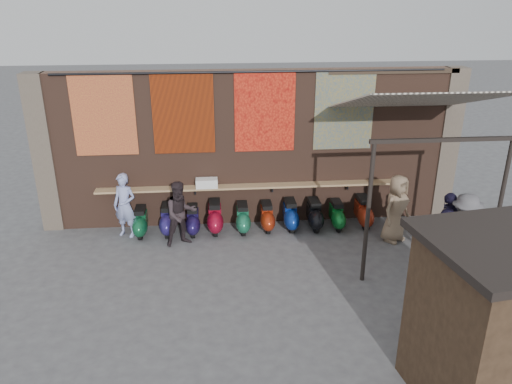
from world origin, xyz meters
TOP-DOWN VIEW (x-y plane):
  - ground at (0.00, 0.00)m, footprint 70.00×70.00m
  - brick_wall at (0.00, 2.70)m, footprint 10.00×0.40m
  - pier_left at (-5.20, 2.70)m, footprint 0.50×0.50m
  - pier_right at (5.20, 2.70)m, footprint 0.50×0.50m
  - eating_counter at (0.00, 2.33)m, footprint 8.00×0.32m
  - shelf_box at (-1.19, 2.30)m, footprint 0.55×0.28m
  - tapestry_redgold at (-3.60, 2.48)m, footprint 1.50×0.02m
  - tapestry_sun at (-1.70, 2.48)m, footprint 1.50×0.02m
  - tapestry_orange at (0.30, 2.48)m, footprint 1.50×0.02m
  - tapestry_multi at (2.30, 2.48)m, footprint 1.50×0.02m
  - hang_rail at (0.00, 2.47)m, footprint 9.50×0.06m
  - scooter_stool_0 at (-2.88, 1.98)m, footprint 0.34×0.76m
  - scooter_stool_1 at (-2.21, 2.01)m, footprint 0.37×0.81m
  - scooter_stool_2 at (-1.57, 1.96)m, footprint 0.34×0.76m
  - scooter_stool_3 at (-1.01, 2.02)m, footprint 0.38×0.85m
  - scooter_stool_4 at (-0.30, 1.97)m, footprint 0.35×0.77m
  - scooter_stool_5 at (0.33, 2.02)m, footprint 0.34×0.75m
  - scooter_stool_6 at (0.94, 2.03)m, footprint 0.36×0.80m
  - scooter_stool_7 at (1.56, 1.99)m, footprint 0.36×0.81m
  - scooter_stool_8 at (2.15, 1.98)m, footprint 0.34×0.75m
  - scooter_stool_9 at (2.87, 2.03)m, footprint 0.38×0.83m
  - diner_left at (-3.24, 2.00)m, footprint 0.71×0.60m
  - diner_right at (-1.83, 1.40)m, footprint 0.95×0.85m
  - shopper_navy at (4.14, -0.03)m, footprint 1.09×0.80m
  - shopper_grey at (4.36, -0.32)m, footprint 1.20×0.75m
  - shopper_tan at (3.39, 1.15)m, footprint 1.00×0.92m
  - market_stall at (3.17, -4.01)m, footprint 2.60×2.10m
  - stall_sign at (3.03, -3.11)m, footprint 1.19×0.22m
  - stall_shelf at (3.03, -3.11)m, footprint 1.96×0.39m
  - awning_canvas at (3.50, 0.90)m, footprint 3.20×3.28m
  - awning_ledger at (3.50, 2.49)m, footprint 3.30×0.08m
  - awning_header at (3.50, -0.60)m, footprint 3.00×0.08m
  - awning_post_left at (2.10, -0.60)m, footprint 0.09×0.09m
  - awning_post_right at (4.90, -0.60)m, footprint 0.09×0.09m

SIDE VIEW (x-z plane):
  - ground at x=0.00m, z-range 0.00..0.00m
  - scooter_stool_8 at x=2.15m, z-range 0.00..0.72m
  - scooter_stool_5 at x=0.33m, z-range 0.00..0.72m
  - scooter_stool_2 at x=-1.57m, z-range 0.00..0.72m
  - scooter_stool_0 at x=-2.88m, z-range 0.00..0.72m
  - scooter_stool_4 at x=-0.30m, z-range 0.00..0.74m
  - scooter_stool_6 at x=0.94m, z-range 0.00..0.76m
  - scooter_stool_7 at x=1.56m, z-range 0.00..0.77m
  - scooter_stool_1 at x=-2.21m, z-range 0.00..0.77m
  - scooter_stool_9 at x=2.87m, z-range 0.00..0.79m
  - scooter_stool_3 at x=-1.01m, z-range 0.00..0.80m
  - diner_right at x=-1.83m, z-range 0.00..1.62m
  - diner_left at x=-3.24m, z-range 0.00..1.65m
  - shopper_navy at x=4.14m, z-range 0.00..1.71m
  - shopper_tan at x=3.39m, z-range 0.00..1.71m
  - shopper_grey at x=4.36m, z-range 0.00..1.79m
  - stall_shelf at x=3.03m, z-range 0.91..0.97m
  - eating_counter at x=0.00m, z-range 1.08..1.12m
  - shelf_box at x=-1.19m, z-range 1.12..1.35m
  - market_stall at x=3.17m, z-range 0.00..2.56m
  - awning_post_left at x=2.10m, z-range 0.00..3.10m
  - awning_post_right at x=4.90m, z-range 0.00..3.10m
  - stall_sign at x=3.03m, z-range 1.61..2.11m
  - brick_wall at x=0.00m, z-range 0.00..4.00m
  - pier_left at x=-5.20m, z-range 0.00..4.00m
  - pier_right at x=5.20m, z-range 0.00..4.00m
  - tapestry_redgold at x=-3.60m, z-range 2.00..4.00m
  - tapestry_sun at x=-1.70m, z-range 2.00..4.00m
  - tapestry_orange at x=0.30m, z-range 2.00..4.00m
  - tapestry_multi at x=2.30m, z-range 2.00..4.00m
  - awning_header at x=3.50m, z-range 3.04..3.12m
  - awning_canvas at x=3.50m, z-range 3.07..4.03m
  - awning_ledger at x=3.50m, z-range 3.89..4.01m
  - hang_rail at x=0.00m, z-range 3.95..4.01m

